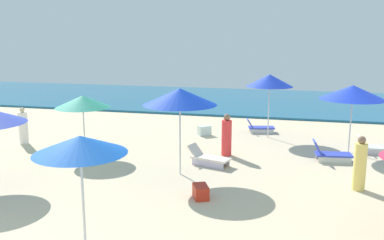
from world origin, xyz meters
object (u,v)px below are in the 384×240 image
(beachgoer_0, at_px, (227,136))
(lounge_chair_5_0, at_px, (330,154))
(cooler_box_0, at_px, (204,131))
(beachgoer_1, at_px, (23,127))
(lounge_chair_2_0, at_px, (208,158))
(umbrella_6, at_px, (80,145))
(lounge_chair_5_1, at_px, (377,147))
(cooler_box_1, at_px, (201,192))
(umbrella_3, at_px, (270,81))
(umbrella_2, at_px, (180,97))
(beachgoer_2, at_px, (360,165))
(umbrella_4, at_px, (83,102))
(lounge_chair_3_0, at_px, (259,127))
(umbrella_5, at_px, (353,92))

(beachgoer_0, bearing_deg, lounge_chair_5_0, -174.53)
(cooler_box_0, bearing_deg, beachgoer_1, 164.97)
(lounge_chair_2_0, relative_size, beachgoer_1, 1.04)
(umbrella_6, height_order, cooler_box_0, umbrella_6)
(lounge_chair_5_1, xyz_separation_m, cooler_box_1, (-5.53, -6.14, -0.04))
(umbrella_3, xyz_separation_m, umbrella_6, (-2.80, -11.46, -0.15))
(umbrella_2, height_order, beachgoer_2, umbrella_2)
(lounge_chair_5_0, distance_m, lounge_chair_5_1, 2.40)
(cooler_box_1, bearing_deg, umbrella_4, -146.34)
(lounge_chair_3_0, height_order, lounge_chair_5_1, lounge_chair_3_0)
(lounge_chair_3_0, distance_m, umbrella_4, 8.30)
(umbrella_2, xyz_separation_m, beachgoer_2, (5.44, -0.10, -1.80))
(lounge_chair_2_0, height_order, lounge_chair_3_0, lounge_chair_2_0)
(beachgoer_0, bearing_deg, lounge_chair_3_0, -98.26)
(beachgoer_2, bearing_deg, umbrella_2, -29.62)
(umbrella_6, bearing_deg, lounge_chair_5_1, 54.46)
(lounge_chair_3_0, bearing_deg, cooler_box_0, 104.00)
(umbrella_5, height_order, lounge_chair_5_0, umbrella_5)
(lounge_chair_2_0, height_order, umbrella_6, umbrella_6)
(lounge_chair_5_1, distance_m, cooler_box_1, 8.27)
(lounge_chair_3_0, height_order, umbrella_6, umbrella_6)
(lounge_chair_2_0, distance_m, cooler_box_0, 4.48)
(umbrella_2, bearing_deg, umbrella_3, 67.76)
(umbrella_2, relative_size, lounge_chair_3_0, 2.06)
(umbrella_2, height_order, beachgoer_0, umbrella_2)
(umbrella_3, relative_size, beachgoer_0, 1.77)
(umbrella_2, bearing_deg, lounge_chair_5_0, 29.26)
(umbrella_4, xyz_separation_m, beachgoer_1, (-3.24, 0.84, -1.32))
(umbrella_4, height_order, umbrella_5, umbrella_5)
(lounge_chair_3_0, distance_m, lounge_chair_5_1, 5.31)
(beachgoer_1, xyz_separation_m, cooler_box_1, (8.50, -4.10, -0.52))
(beachgoer_0, xyz_separation_m, cooler_box_1, (0.03, -4.43, -0.55))
(beachgoer_2, bearing_deg, lounge_chair_2_0, -43.82)
(lounge_chair_5_1, bearing_deg, beachgoer_2, 161.27)
(lounge_chair_2_0, xyz_separation_m, lounge_chair_3_0, (1.27, 5.54, -0.02))
(umbrella_2, xyz_separation_m, umbrella_6, (-0.41, -5.60, -0.17))
(lounge_chair_3_0, height_order, beachgoer_0, beachgoer_0)
(lounge_chair_2_0, distance_m, beachgoer_0, 1.51)
(lounge_chair_5_1, bearing_deg, lounge_chair_5_0, 127.49)
(umbrella_6, height_order, cooler_box_1, umbrella_6)
(cooler_box_0, xyz_separation_m, cooler_box_1, (1.53, -7.42, -0.03))
(umbrella_3, relative_size, beachgoer_1, 1.82)
(lounge_chair_2_0, distance_m, umbrella_3, 5.46)
(beachgoer_0, height_order, cooler_box_0, beachgoer_0)
(umbrella_4, bearing_deg, umbrella_6, -61.87)
(beachgoer_1, bearing_deg, cooler_box_0, 58.89)
(lounge_chair_2_0, height_order, lounge_chair_5_0, lounge_chair_5_0)
(umbrella_6, bearing_deg, beachgoer_2, 43.22)
(beachgoer_0, bearing_deg, lounge_chair_5_1, -159.62)
(umbrella_2, height_order, umbrella_6, umbrella_2)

